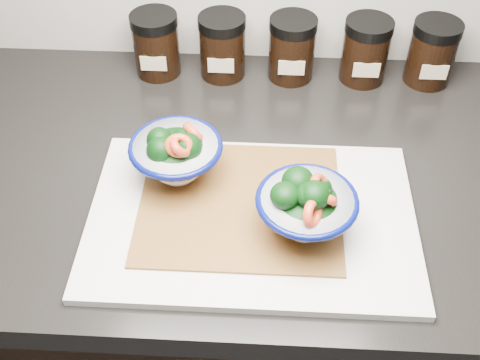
# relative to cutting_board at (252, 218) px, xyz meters

# --- Properties ---
(cabinet) EXTENTS (3.43, 0.58, 0.86)m
(cabinet) POSITION_rel_cutting_board_xyz_m (0.12, 0.11, -0.48)
(cabinet) COLOR black
(cabinet) RESTS_ON ground
(countertop) EXTENTS (3.50, 0.60, 0.04)m
(countertop) POSITION_rel_cutting_board_xyz_m (0.12, 0.11, -0.03)
(countertop) COLOR black
(countertop) RESTS_ON cabinet
(cutting_board) EXTENTS (0.45, 0.30, 0.01)m
(cutting_board) POSITION_rel_cutting_board_xyz_m (0.00, 0.00, 0.00)
(cutting_board) COLOR silver
(cutting_board) RESTS_ON countertop
(bamboo_mat) EXTENTS (0.28, 0.24, 0.00)m
(bamboo_mat) POSITION_rel_cutting_board_xyz_m (-0.02, 0.02, 0.01)
(bamboo_mat) COLOR olive
(bamboo_mat) RESTS_ON cutting_board
(bowl_left) EXTENTS (0.13, 0.13, 0.10)m
(bowl_left) POSITION_rel_cutting_board_xyz_m (-0.11, 0.07, 0.05)
(bowl_left) COLOR white
(bowl_left) RESTS_ON bamboo_mat
(bowl_right) EXTENTS (0.13, 0.13, 0.10)m
(bowl_right) POSITION_rel_cutting_board_xyz_m (0.07, -0.02, 0.05)
(bowl_right) COLOR white
(bowl_right) RESTS_ON bamboo_mat
(spice_jar_a) EXTENTS (0.08, 0.08, 0.11)m
(spice_jar_a) POSITION_rel_cutting_board_xyz_m (-0.18, 0.35, 0.05)
(spice_jar_a) COLOR black
(spice_jar_a) RESTS_ON countertop
(spice_jar_b) EXTENTS (0.08, 0.08, 0.11)m
(spice_jar_b) POSITION_rel_cutting_board_xyz_m (-0.07, 0.35, 0.05)
(spice_jar_b) COLOR black
(spice_jar_b) RESTS_ON countertop
(spice_jar_c) EXTENTS (0.08, 0.08, 0.11)m
(spice_jar_c) POSITION_rel_cutting_board_xyz_m (0.05, 0.35, 0.05)
(spice_jar_c) COLOR black
(spice_jar_c) RESTS_ON countertop
(spice_jar_d) EXTENTS (0.08, 0.08, 0.11)m
(spice_jar_d) POSITION_rel_cutting_board_xyz_m (0.18, 0.35, 0.05)
(spice_jar_d) COLOR black
(spice_jar_d) RESTS_ON countertop
(spice_jar_e) EXTENTS (0.08, 0.08, 0.11)m
(spice_jar_e) POSITION_rel_cutting_board_xyz_m (0.30, 0.35, 0.05)
(spice_jar_e) COLOR black
(spice_jar_e) RESTS_ON countertop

